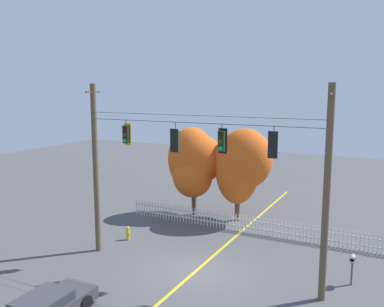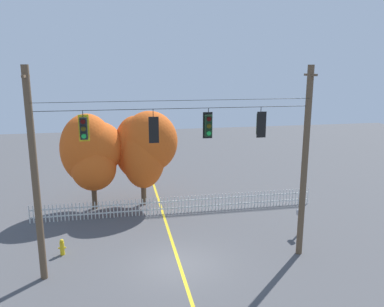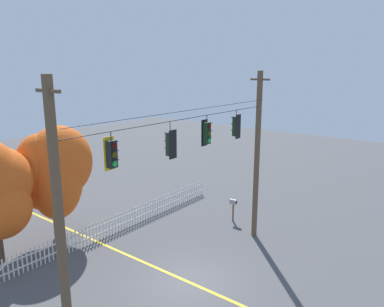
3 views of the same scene
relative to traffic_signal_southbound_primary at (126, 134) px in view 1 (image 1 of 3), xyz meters
The scene contains 12 objects.
ground 7.76m from the traffic_signal_southbound_primary, ahead, with size 80.00×80.00×0.00m, color #4C4C4F.
lane_centerline_stripe 7.76m from the traffic_signal_southbound_primary, ahead, with size 0.16×36.00×0.01m, color gold.
signal_support_span 4.45m from the traffic_signal_southbound_primary, ahead, with size 12.45×1.10×9.25m.
traffic_signal_southbound_primary is the anchor object (origin of this frame).
traffic_signal_northbound_secondary 2.91m from the traffic_signal_southbound_primary, ahead, with size 0.43×0.38×1.45m.
traffic_signal_eastbound_side 5.33m from the traffic_signal_southbound_primary, ahead, with size 0.43×0.38×1.37m.
traffic_signal_northbound_primary 7.76m from the traffic_signal_southbound_primary, ahead, with size 0.43×0.38×1.38m.
white_picket_fence 10.23m from the traffic_signal_southbound_primary, 52.83° to the left, with size 17.98×0.06×1.10m.
autumn_maple_near_fence 8.95m from the traffic_signal_southbound_primary, 91.91° to the left, with size 4.03×3.58×6.27m.
autumn_maple_mid 9.49m from the traffic_signal_southbound_primary, 70.65° to the left, with size 4.17×3.30×6.36m.
fire_hydrant 6.78m from the traffic_signal_southbound_primary, 126.89° to the left, with size 0.38×0.22×0.83m.
roadside_mailbox 12.51m from the traffic_signal_southbound_primary, 10.33° to the left, with size 0.25×0.44×1.44m.
Camera 1 is at (8.75, -17.57, 9.06)m, focal length 39.22 mm.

